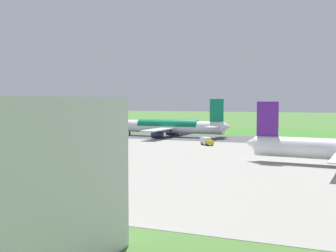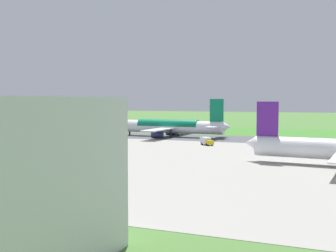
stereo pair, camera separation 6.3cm
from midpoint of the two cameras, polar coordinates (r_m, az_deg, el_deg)
ground_plane at (r=179.43m, az=-2.41°, el=-1.38°), size 800.00×800.00×0.00m
runway_asphalt at (r=179.42m, az=-2.41°, el=-1.37°), size 600.00×28.96×0.06m
apron_concrete at (r=124.68m, az=-14.59°, el=-3.61°), size 440.00×110.00×0.05m
grass_verge_foreground at (r=207.60m, az=1.08°, el=-0.71°), size 600.00×80.00×0.04m
airliner_main at (r=175.77m, az=0.10°, el=-0.05°), size 54.03×44.11×15.88m
service_truck_baggage at (r=143.13m, az=5.25°, el=-2.05°), size 5.75×5.63×2.65m
service_car_followme at (r=160.55m, az=12.79°, el=-1.73°), size 3.50×4.56×1.62m
no_stopping_sign at (r=198.70m, az=6.58°, el=-0.44°), size 0.60×0.10×2.84m
traffic_cone_orange at (r=205.21m, az=5.02°, el=-0.70°), size 0.40×0.40×0.55m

